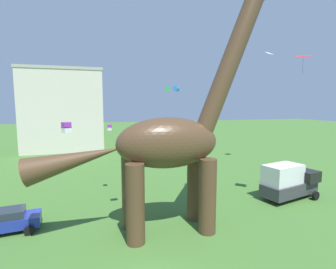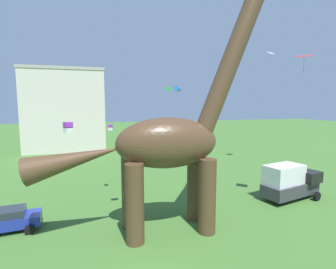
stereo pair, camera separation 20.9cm
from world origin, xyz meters
name	(u,v)px [view 2 (the right image)]	position (x,y,z in m)	size (l,w,h in m)	color
dinosaur_sculpture	(166,143)	(2.25, 5.90, 6.07)	(16.05, 3.40, 16.78)	#513823
parked_sedan_left	(7,220)	(-8.27, 8.62, 0.81)	(4.38, 2.27, 1.55)	navy
parked_box_truck	(290,181)	(14.59, 8.46, 1.65)	(5.93, 3.33, 3.20)	#38383D
person_vendor_side	(265,178)	(15.29, 12.79, 0.69)	(0.42, 0.19, 1.13)	#2D3347
kite_high_left	(176,89)	(8.70, 24.47, 10.82)	(2.36, 2.34, 0.68)	#287AE5
kite_mid_center	(110,127)	(-0.98, 13.61, 6.52)	(0.43, 0.43, 0.53)	purple
kite_near_low	(304,56)	(13.40, 6.34, 12.31)	(1.43, 1.42, 1.44)	red
kite_mid_left	(68,127)	(-5.76, 24.81, 5.71)	(1.29, 1.29, 1.33)	purple
kite_mid_right	(271,53)	(21.04, 20.42, 15.61)	(1.32, 1.10, 1.50)	white
background_building_block	(67,110)	(-7.71, 42.79, 7.61)	(14.41, 10.54, 15.21)	beige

